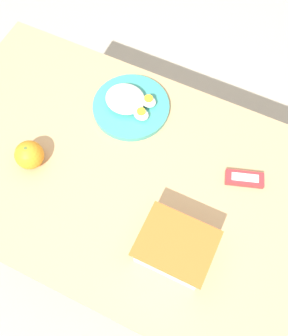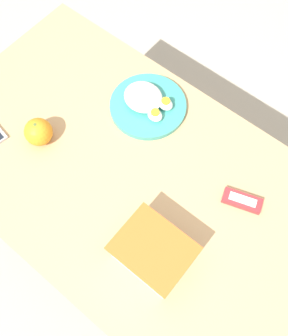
{
  "view_description": "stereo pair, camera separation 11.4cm",
  "coord_description": "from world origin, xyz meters",
  "px_view_note": "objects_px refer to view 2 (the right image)",
  "views": [
    {
      "loc": [
        -0.25,
        0.41,
        1.82
      ],
      "look_at": [
        -0.04,
        -0.03,
        0.78
      ],
      "focal_mm": 42.0,
      "sensor_mm": 36.0,
      "label": 1
    },
    {
      "loc": [
        -0.35,
        0.34,
        1.82
      ],
      "look_at": [
        -0.04,
        -0.03,
        0.78
      ],
      "focal_mm": 42.0,
      "sensor_mm": 36.0,
      "label": 2
    }
  ],
  "objects_px": {
    "orange_fruit": "(38,132)",
    "food_container": "(153,253)",
    "candy_bar": "(242,201)",
    "rice_plate": "(147,103)"
  },
  "relations": [
    {
      "from": "rice_plate",
      "to": "candy_bar",
      "type": "bearing_deg",
      "value": 168.81
    },
    {
      "from": "rice_plate",
      "to": "food_container",
      "type": "bearing_deg",
      "value": 130.75
    },
    {
      "from": "food_container",
      "to": "orange_fruit",
      "type": "bearing_deg",
      "value": -7.77
    },
    {
      "from": "candy_bar",
      "to": "food_container",
      "type": "bearing_deg",
      "value": 70.61
    },
    {
      "from": "food_container",
      "to": "orange_fruit",
      "type": "height_order",
      "value": "food_container"
    },
    {
      "from": "orange_fruit",
      "to": "food_container",
      "type": "bearing_deg",
      "value": 172.23
    },
    {
      "from": "orange_fruit",
      "to": "candy_bar",
      "type": "distance_m",
      "value": 0.63
    },
    {
      "from": "orange_fruit",
      "to": "candy_bar",
      "type": "height_order",
      "value": "orange_fruit"
    },
    {
      "from": "food_container",
      "to": "candy_bar",
      "type": "xyz_separation_m",
      "value": [
        -0.1,
        -0.28,
        -0.03
      ]
    },
    {
      "from": "rice_plate",
      "to": "candy_bar",
      "type": "height_order",
      "value": "rice_plate"
    }
  ]
}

